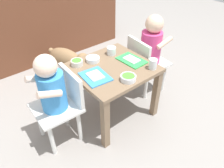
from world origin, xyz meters
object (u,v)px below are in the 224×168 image
object	(u,v)px
dining_table	(112,76)
food_tray_left	(95,76)
seated_child_right	(150,47)
veggie_bowl_far	(77,63)
dog	(68,59)
water_cup_right	(111,51)
food_tray_right	(132,60)
cereal_bowl_right_side	(128,78)
seated_child_left	(54,91)
water_cup_left	(153,65)
cereal_bowl_left_side	(93,59)

from	to	relation	value
dining_table	food_tray_left	bearing A→B (deg)	-170.84
dining_table	seated_child_right	bearing A→B (deg)	5.25
veggie_bowl_far	dog	bearing A→B (deg)	70.25
seated_child_right	water_cup_right	distance (m)	0.34
food_tray_right	cereal_bowl_right_side	size ratio (longest dim) A/B	2.10
food_tray_right	water_cup_right	xyz separation A→B (m)	(-0.05, 0.17, 0.02)
seated_child_left	seated_child_right	world-z (taller)	seated_child_right
dog	veggie_bowl_far	bearing A→B (deg)	-109.75
food_tray_left	water_cup_left	distance (m)	0.40
seated_child_left	veggie_bowl_far	xyz separation A→B (m)	(0.26, 0.14, 0.03)
seated_child_left	water_cup_left	world-z (taller)	seated_child_left
seated_child_left	dining_table	bearing A→B (deg)	-4.13
veggie_bowl_far	water_cup_right	bearing A→B (deg)	-6.02
dining_table	food_tray_right	bearing A→B (deg)	-9.16
seated_child_left	seated_child_right	xyz separation A→B (m)	(0.87, 0.01, 0.01)
dining_table	seated_child_left	size ratio (longest dim) A/B	0.82
dog	cereal_bowl_right_side	distance (m)	0.87
dining_table	food_tray_left	xyz separation A→B (m)	(-0.16, -0.03, 0.08)
dining_table	cereal_bowl_left_side	bearing A→B (deg)	111.13
cereal_bowl_left_side	veggie_bowl_far	xyz separation A→B (m)	(-0.12, 0.02, 0.00)
seated_child_right	food_tray_left	bearing A→B (deg)	-173.68
food_tray_right	veggie_bowl_far	world-z (taller)	veggie_bowl_far
seated_child_left	water_cup_left	size ratio (longest dim) A/B	9.18
cereal_bowl_left_side	cereal_bowl_right_side	xyz separation A→B (m)	(0.04, -0.34, 0.00)
seated_child_right	water_cup_left	distance (m)	0.33
dining_table	cereal_bowl_right_side	distance (m)	0.21
seated_child_left	cereal_bowl_left_side	distance (m)	0.39
seated_child_left	cereal_bowl_right_side	distance (m)	0.47
dining_table	food_tray_right	size ratio (longest dim) A/B	2.59
dining_table	water_cup_left	xyz separation A→B (m)	(0.20, -0.19, 0.11)
food_tray_right	cereal_bowl_left_side	size ratio (longest dim) A/B	2.13
seated_child_right	dog	size ratio (longest dim) A/B	1.47
food_tray_left	veggie_bowl_far	bearing A→B (deg)	93.87
cereal_bowl_left_side	veggie_bowl_far	world-z (taller)	veggie_bowl_far
dining_table	seated_child_left	bearing A→B (deg)	175.87
water_cup_left	veggie_bowl_far	world-z (taller)	water_cup_left
dining_table	water_cup_right	world-z (taller)	water_cup_right
seated_child_right	food_tray_right	size ratio (longest dim) A/B	3.26
seated_child_right	dog	xyz separation A→B (m)	(-0.44, 0.60, -0.23)
food_tray_left	cereal_bowl_right_side	size ratio (longest dim) A/B	2.10
dining_table	cereal_bowl_right_side	xyz separation A→B (m)	(-0.02, -0.19, 0.10)
food_tray_left	veggie_bowl_far	size ratio (longest dim) A/B	2.50
water_cup_right	cereal_bowl_right_side	distance (m)	0.36
water_cup_right	seated_child_right	bearing A→B (deg)	-17.75
cereal_bowl_right_side	veggie_bowl_far	distance (m)	0.39
food_tray_left	cereal_bowl_right_side	world-z (taller)	cereal_bowl_right_side
water_cup_right	dog	bearing A→B (deg)	103.52
dining_table	seated_child_left	world-z (taller)	seated_child_left
dining_table	cereal_bowl_left_side	xyz separation A→B (m)	(-0.06, 0.15, 0.10)
water_cup_left	cereal_bowl_left_side	bearing A→B (deg)	127.10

